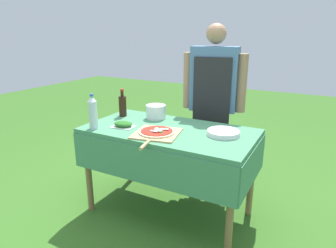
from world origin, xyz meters
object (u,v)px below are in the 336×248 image
at_px(prep_table, 169,141).
at_px(pizza_on_peel, 156,133).
at_px(person_cook, 213,95).
at_px(water_bottle, 93,112).
at_px(herb_container, 123,124).
at_px(mixing_tub, 156,112).
at_px(plate_stack, 223,133).
at_px(oil_bottle, 123,105).

xyz_separation_m(prep_table, pizza_on_peel, (-0.02, -0.16, 0.12)).
bearing_deg(person_cook, water_bottle, 44.63).
distance_m(person_cook, water_bottle, 1.11).
distance_m(prep_table, herb_container, 0.39).
bearing_deg(mixing_tub, plate_stack, -12.57).
relative_size(water_bottle, plate_stack, 1.12).
relative_size(prep_table, herb_container, 6.96).
bearing_deg(herb_container, prep_table, 20.05).
bearing_deg(plate_stack, pizza_on_peel, -152.78).
distance_m(prep_table, water_bottle, 0.64).
relative_size(pizza_on_peel, oil_bottle, 2.08).
bearing_deg(water_bottle, person_cook, 53.01).
xyz_separation_m(prep_table, herb_container, (-0.35, -0.13, 0.12)).
bearing_deg(oil_bottle, water_bottle, -87.42).
xyz_separation_m(oil_bottle, mixing_tub, (0.30, 0.08, -0.04)).
bearing_deg(person_cook, mixing_tub, 37.84).
xyz_separation_m(oil_bottle, plate_stack, (0.97, -0.07, -0.08)).
relative_size(pizza_on_peel, herb_container, 2.64).
distance_m(person_cook, pizza_on_peel, 0.81).
relative_size(person_cook, plate_stack, 6.27).
xyz_separation_m(person_cook, oil_bottle, (-0.68, -0.48, -0.07)).
bearing_deg(pizza_on_peel, plate_stack, 15.81).
distance_m(oil_bottle, mixing_tub, 0.31).
height_order(person_cook, pizza_on_peel, person_cook).
xyz_separation_m(person_cook, plate_stack, (0.28, -0.55, -0.15)).
relative_size(oil_bottle, water_bottle, 0.89).
height_order(person_cook, oil_bottle, person_cook).
xyz_separation_m(pizza_on_peel, herb_container, (-0.33, 0.03, 0.01)).
relative_size(prep_table, plate_stack, 5.48).
relative_size(water_bottle, herb_container, 1.43).
relative_size(prep_table, pizza_on_peel, 2.63).
bearing_deg(person_cook, herb_container, 48.41).
distance_m(prep_table, oil_bottle, 0.60).
height_order(oil_bottle, herb_container, oil_bottle).
xyz_separation_m(pizza_on_peel, plate_stack, (0.44, 0.23, 0.00)).
distance_m(water_bottle, plate_stack, 1.02).
bearing_deg(pizza_on_peel, water_bottle, -179.34).
distance_m(herb_container, mixing_tub, 0.36).
distance_m(pizza_on_peel, mixing_tub, 0.44).
bearing_deg(oil_bottle, herb_container, -53.12).
bearing_deg(mixing_tub, pizza_on_peel, -58.95).
bearing_deg(plate_stack, person_cook, 117.45).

